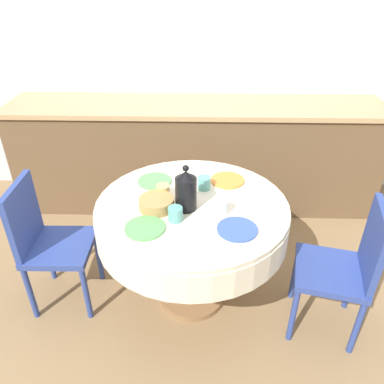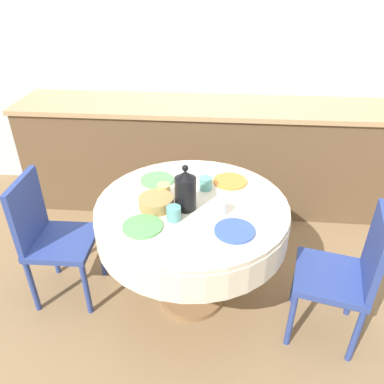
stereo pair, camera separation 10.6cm
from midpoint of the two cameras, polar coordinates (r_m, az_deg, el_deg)
ground_plane at (r=2.70m, az=1.17°, el=-15.63°), size 12.00×12.00×0.00m
wall_back at (r=3.50m, az=3.30°, el=20.28°), size 7.00×0.05×2.60m
kitchen_counter at (r=3.44m, az=2.68°, el=5.68°), size 3.24×0.64×0.96m
dining_table at (r=2.27m, az=1.34°, el=-4.55°), size 1.15×1.15×0.77m
chair_left at (r=2.33m, az=23.75°, el=-11.07°), size 0.48×0.48×0.89m
chair_right at (r=2.55m, az=-19.77°, el=-6.03°), size 0.41×0.41×0.89m
plate_near_left at (r=2.01m, az=-6.04°, el=-5.25°), size 0.22×0.22×0.01m
cup_near_left at (r=2.04m, az=-1.32°, el=-3.31°), size 0.08×0.08×0.08m
plate_near_right at (r=1.99m, az=8.04°, el=-5.90°), size 0.22×0.22×0.01m
cup_near_right at (r=2.10m, az=5.81°, el=-2.36°), size 0.08×0.08×0.08m
plate_far_left at (r=2.43m, az=-4.08°, el=1.83°), size 0.22×0.22×0.01m
cup_far_left at (r=2.25m, az=-2.96°, el=0.22°), size 0.08×0.08×0.08m
plate_far_right at (r=2.43m, az=7.07°, el=1.62°), size 0.22×0.22×0.01m
cup_far_right at (r=2.32m, az=3.40°, el=1.32°), size 0.08×0.08×0.08m
coffee_carafe at (r=2.10m, az=0.45°, el=0.24°), size 0.12×0.12×0.28m
bread_basket at (r=2.15m, az=-4.07°, el=-1.61°), size 0.20×0.20×0.07m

